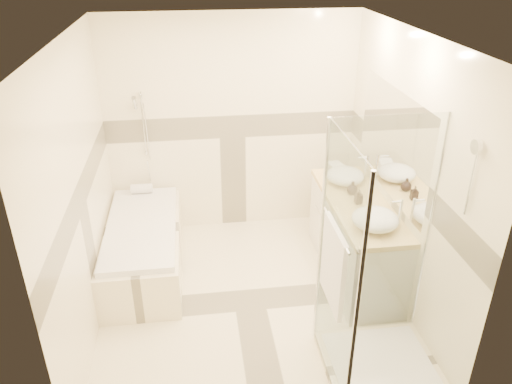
{
  "coord_description": "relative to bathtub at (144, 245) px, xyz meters",
  "views": [
    {
      "loc": [
        -0.45,
        -3.83,
        3.16
      ],
      "look_at": [
        0.1,
        0.25,
        1.05
      ],
      "focal_mm": 35.0,
      "sensor_mm": 36.0,
      "label": 1
    }
  ],
  "objects": [
    {
      "name": "room",
      "position": [
        1.08,
        -0.64,
        0.95
      ],
      "size": [
        2.82,
        3.02,
        2.52
      ],
      "color": "#FAEEC7",
      "rests_on": "ground"
    },
    {
      "name": "bathtub",
      "position": [
        0.0,
        0.0,
        0.0
      ],
      "size": [
        0.75,
        1.7,
        0.56
      ],
      "color": "#FFF2CB",
      "rests_on": "ground"
    },
    {
      "name": "vanity",
      "position": [
        2.15,
        -0.35,
        0.12
      ],
      "size": [
        0.58,
        1.62,
        0.85
      ],
      "color": "white",
      "rests_on": "ground"
    },
    {
      "name": "shower_enclosure",
      "position": [
        1.86,
        -1.62,
        0.2
      ],
      "size": [
        0.96,
        0.93,
        2.04
      ],
      "color": "#FFF2CB",
      "rests_on": "ground"
    },
    {
      "name": "vessel_sink_near",
      "position": [
        2.13,
        0.08,
        0.62
      ],
      "size": [
        0.4,
        0.4,
        0.16
      ],
      "primitive_type": "ellipsoid",
      "color": "white",
      "rests_on": "vanity"
    },
    {
      "name": "vessel_sink_far",
      "position": [
        2.13,
        -0.84,
        0.63
      ],
      "size": [
        0.42,
        0.42,
        0.17
      ],
      "primitive_type": "ellipsoid",
      "color": "white",
      "rests_on": "vanity"
    },
    {
      "name": "faucet_near",
      "position": [
        2.35,
        0.08,
        0.72
      ],
      "size": [
        0.12,
        0.03,
        0.3
      ],
      "color": "silver",
      "rests_on": "vanity"
    },
    {
      "name": "faucet_far",
      "position": [
        2.35,
        -0.84,
        0.7
      ],
      "size": [
        0.11,
        0.03,
        0.26
      ],
      "color": "silver",
      "rests_on": "vanity"
    },
    {
      "name": "amenity_bottle_a",
      "position": [
        2.13,
        -0.38,
        0.62
      ],
      "size": [
        0.07,
        0.07,
        0.14
      ],
      "primitive_type": "imported",
      "rotation": [
        0.0,
        0.0,
        0.08
      ],
      "color": "black",
      "rests_on": "vanity"
    },
    {
      "name": "amenity_bottle_b",
      "position": [
        2.13,
        -0.19,
        0.61
      ],
      "size": [
        0.14,
        0.14,
        0.14
      ],
      "primitive_type": "imported",
      "rotation": [
        0.0,
        0.0,
        0.37
      ],
      "color": "black",
      "rests_on": "vanity"
    },
    {
      "name": "folded_towels",
      "position": [
        2.13,
        0.37,
        0.58
      ],
      "size": [
        0.19,
        0.27,
        0.08
      ],
      "primitive_type": "cube",
      "rotation": [
        0.0,
        0.0,
        0.21
      ],
      "color": "white",
      "rests_on": "vanity"
    },
    {
      "name": "rolled_towel",
      "position": [
        -0.04,
        0.7,
        0.31
      ],
      "size": [
        0.24,
        0.11,
        0.11
      ],
      "primitive_type": "cylinder",
      "rotation": [
        0.0,
        1.57,
        0.0
      ],
      "color": "white",
      "rests_on": "bathtub"
    }
  ]
}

